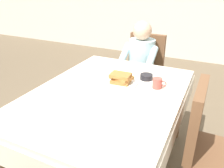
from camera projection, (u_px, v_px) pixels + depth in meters
ground_plane at (108, 164)px, 2.07m from camera, size 14.00×14.00×0.00m
dining_table_main at (107, 102)px, 1.80m from camera, size 1.12×1.52×0.74m
chair_diner at (144, 67)px, 2.83m from camera, size 0.44×0.45×0.93m
diner_person at (140, 61)px, 2.65m from camera, size 0.40×0.43×1.12m
chair_right_side at (208, 142)px, 1.55m from camera, size 0.45×0.44×0.93m
plate_breakfast at (120, 83)px, 1.89m from camera, size 0.28×0.28×0.02m
breakfast_stack at (121, 78)px, 1.87m from camera, size 0.20×0.17×0.08m
cup_coffee at (158, 83)px, 1.81m from camera, size 0.11×0.08×0.08m
bowl_butter at (146, 77)px, 1.98m from camera, size 0.11×0.11×0.04m
fork_left_of_plate at (99, 81)px, 1.95m from camera, size 0.03×0.18×0.00m
knife_right_of_plate at (141, 89)px, 1.80m from camera, size 0.03×0.20×0.00m
spoon_near_edge at (98, 100)px, 1.64m from camera, size 0.15×0.02×0.00m
napkin_folded at (72, 86)px, 1.85m from camera, size 0.19×0.15×0.01m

